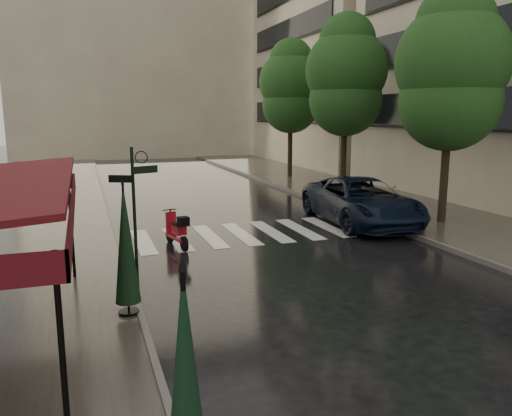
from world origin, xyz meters
TOP-DOWN VIEW (x-y plane):
  - ground at (0.00, 0.00)m, footprint 120.00×120.00m
  - sidewalk_near at (-4.50, 12.00)m, footprint 6.00×60.00m
  - sidewalk_far at (10.25, 12.00)m, footprint 5.50×60.00m
  - curb_near at (-1.45, 12.00)m, footprint 0.12×60.00m
  - curb_far at (7.45, 12.00)m, footprint 0.12×60.00m
  - crosswalk at (2.98, 6.00)m, footprint 7.85×3.20m
  - signpost at (-1.19, 3.00)m, footprint 1.17×0.29m
  - haussmann_far at (16.50, 26.00)m, footprint 8.00×16.00m
  - backdrop_building at (3.00, 38.00)m, footprint 22.00×6.00m
  - tree_near at (9.60, 5.00)m, footprint 3.80×3.80m
  - tree_mid at (9.50, 12.00)m, footprint 3.80×3.80m
  - tree_far at (9.70, 19.00)m, footprint 3.80×3.80m
  - scooter at (0.18, 5.02)m, footprint 0.59×1.58m
  - parked_car at (7.00, 6.12)m, footprint 3.14×6.02m
  - parasol_front at (-1.65, -5.61)m, footprint 0.47×0.47m
  - parasol_back at (-1.65, 0.11)m, footprint 0.48×0.48m

SIDE VIEW (x-z plane):
  - ground at x=0.00m, z-range 0.00..0.00m
  - crosswalk at x=2.98m, z-range 0.00..0.01m
  - sidewalk_near at x=-4.50m, z-range 0.00..0.12m
  - sidewalk_far at x=10.25m, z-range 0.00..0.12m
  - curb_near at x=-1.45m, z-range -0.01..0.15m
  - curb_far at x=7.45m, z-range -0.01..0.15m
  - scooter at x=0.18m, z-range -0.04..1.01m
  - parked_car at x=7.00m, z-range 0.00..1.62m
  - parasol_back at x=-1.65m, z-range 0.22..2.76m
  - parasol_front at x=-1.65m, z-range 0.22..2.87m
  - signpost at x=-1.19m, z-range 0.28..3.38m
  - tree_near at x=9.60m, z-range 1.33..9.31m
  - tree_far at x=9.70m, z-range 1.37..9.54m
  - tree_mid at x=9.50m, z-range 1.42..9.76m
  - haussmann_far at x=16.50m, z-range 0.00..18.50m
  - backdrop_building at x=3.00m, z-range 0.00..20.00m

